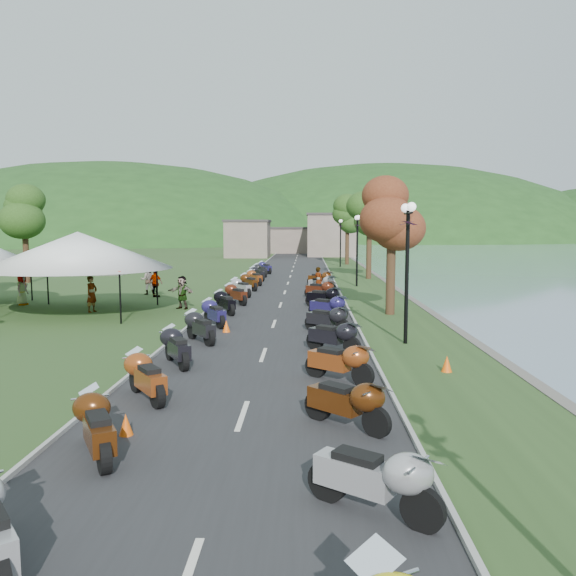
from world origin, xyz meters
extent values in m
cube|color=#2A2A2C|center=(0.00, 40.00, 0.01)|extent=(7.00, 120.00, 0.02)
cube|color=gray|center=(-2.00, 85.00, 2.50)|extent=(18.00, 16.00, 5.00)
imported|color=slate|center=(-9.26, 25.21, 0.00)|extent=(0.69, 0.79, 1.82)
imported|color=slate|center=(-8.57, 32.71, 0.00)|extent=(0.99, 0.70, 1.85)
cone|color=#F2590C|center=(-2.22, 8.73, 0.23)|extent=(0.30, 0.30, 0.46)
camera|label=1|loc=(1.42, -2.10, 4.19)|focal=35.00mm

